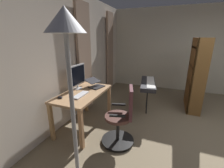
# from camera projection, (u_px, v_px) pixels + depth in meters

# --- Properties ---
(back_room_partition) EXTENTS (5.71, 0.10, 2.68)m
(back_room_partition) POSITION_uv_depth(u_px,v_px,m) (70.00, 57.00, 3.17)
(back_room_partition) COLOR beige
(back_room_partition) RESTS_ON ground
(left_room_partition) EXTENTS (0.10, 6.38, 2.68)m
(left_room_partition) POSITION_uv_depth(u_px,v_px,m) (213.00, 51.00, 4.61)
(left_room_partition) COLOR beige
(left_room_partition) RESTS_ON ground
(curtain_left_panel) EXTENTS (0.43, 0.06, 2.49)m
(curtain_left_panel) POSITION_uv_depth(u_px,v_px,m) (110.00, 53.00, 4.94)
(curtain_left_panel) COLOR tan
(curtain_left_panel) RESTS_ON ground
(curtain_right_panel) EXTENTS (0.53, 0.06, 2.49)m
(curtain_right_panel) POSITION_uv_depth(u_px,v_px,m) (85.00, 60.00, 3.53)
(curtain_right_panel) COLOR tan
(curtain_right_panel) RESTS_ON ground
(desk) EXTENTS (1.25, 0.68, 0.74)m
(desk) POSITION_uv_depth(u_px,v_px,m) (83.00, 97.00, 2.92)
(desk) COLOR tan
(desk) RESTS_ON ground
(office_chair) EXTENTS (0.56, 0.56, 1.01)m
(office_chair) POSITION_uv_depth(u_px,v_px,m) (122.00, 119.00, 2.49)
(office_chair) COLOR black
(office_chair) RESTS_ON ground
(computer_monitor) EXTENTS (0.57, 0.18, 0.49)m
(computer_monitor) POSITION_uv_depth(u_px,v_px,m) (77.00, 76.00, 3.02)
(computer_monitor) COLOR silver
(computer_monitor) RESTS_ON desk
(computer_keyboard) EXTENTS (0.38, 0.13, 0.02)m
(computer_keyboard) POSITION_uv_depth(u_px,v_px,m) (81.00, 95.00, 2.73)
(computer_keyboard) COLOR silver
(computer_keyboard) RESTS_ON desk
(laptop) EXTENTS (0.37, 0.40, 0.17)m
(laptop) POSITION_uv_depth(u_px,v_px,m) (95.00, 84.00, 3.20)
(laptop) COLOR #333338
(laptop) RESTS_ON desk
(computer_mouse) EXTENTS (0.06, 0.10, 0.04)m
(computer_mouse) POSITION_uv_depth(u_px,v_px,m) (60.00, 97.00, 2.61)
(computer_mouse) COLOR black
(computer_mouse) RESTS_ON desk
(bookshelf) EXTENTS (0.92, 0.30, 1.74)m
(bookshelf) POSITION_uv_depth(u_px,v_px,m) (194.00, 74.00, 3.67)
(bookshelf) COLOR brown
(bookshelf) RESTS_ON ground
(piano_keyboard) EXTENTS (1.11, 0.47, 0.76)m
(piano_keyboard) POSITION_uv_depth(u_px,v_px,m) (148.00, 84.00, 3.55)
(piano_keyboard) COLOR black
(piano_keyboard) RESTS_ON ground
(floor_lamp) EXTENTS (0.28, 0.28, 1.92)m
(floor_lamp) POSITION_uv_depth(u_px,v_px,m) (70.00, 85.00, 0.98)
(floor_lamp) COLOR black
(floor_lamp) RESTS_ON ground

